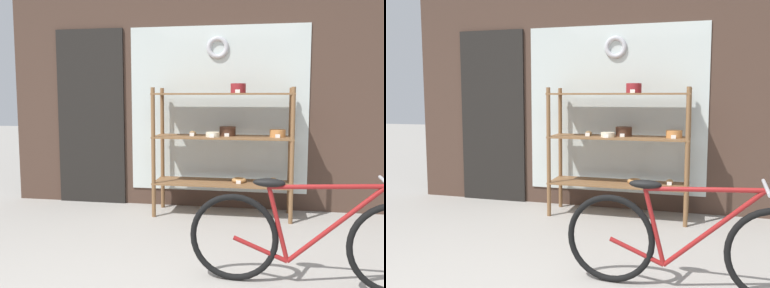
# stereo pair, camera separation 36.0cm
# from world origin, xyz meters

# --- Properties ---
(storefront_facade) EXTENTS (4.66, 0.13, 3.75)m
(storefront_facade) POSITION_xyz_m (-0.04, 2.77, 1.82)
(storefront_facade) COLOR #473328
(storefront_facade) RESTS_ON ground_plane
(display_case) EXTENTS (1.49, 0.45, 1.44)m
(display_case) POSITION_xyz_m (0.33, 2.41, 0.84)
(display_case) COLOR brown
(display_case) RESTS_ON ground_plane
(bicycle) EXTENTS (1.69, 0.46, 0.76)m
(bicycle) POSITION_xyz_m (1.08, 0.71, 0.34)
(bicycle) COLOR black
(bicycle) RESTS_ON ground_plane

